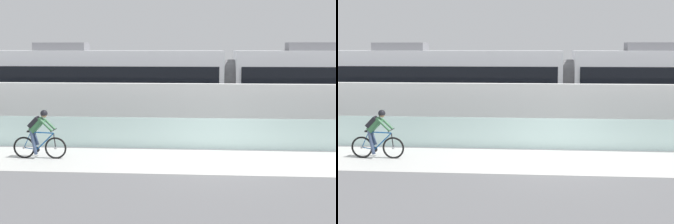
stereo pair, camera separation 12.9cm
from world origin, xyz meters
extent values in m
plane|color=slate|center=(0.00, 0.00, 0.00)|extent=(200.00, 200.00, 0.00)
cube|color=silver|center=(0.00, 0.00, 0.01)|extent=(32.00, 3.20, 0.01)
cube|color=silver|center=(0.00, 1.85, 0.56)|extent=(32.00, 0.05, 1.11)
cube|color=silver|center=(0.00, 3.65, 1.10)|extent=(32.00, 0.36, 2.20)
cube|color=#595654|center=(0.00, 6.13, 0.00)|extent=(32.00, 0.08, 0.01)
cube|color=#595654|center=(0.00, 7.57, 0.00)|extent=(32.00, 0.08, 0.01)
cube|color=silver|center=(-5.15, 6.85, 1.90)|extent=(11.00, 2.50, 3.10)
cube|color=black|center=(-5.15, 6.85, 2.25)|extent=(10.56, 2.54, 1.04)
cube|color=#4C4C51|center=(-5.15, 6.85, 0.53)|extent=(10.78, 2.53, 0.28)
cube|color=slate|center=(-7.13, 6.85, 3.63)|extent=(2.40, 1.10, 0.36)
cube|color=#232326|center=(-8.67, 6.85, 0.36)|extent=(1.40, 1.88, 0.20)
cylinder|color=black|center=(-8.67, 6.13, 0.30)|extent=(0.60, 0.10, 0.60)
cylinder|color=black|center=(-8.67, 7.57, 0.30)|extent=(0.60, 0.10, 0.60)
cube|color=#232326|center=(-1.63, 6.85, 0.36)|extent=(1.40, 1.88, 0.20)
cylinder|color=black|center=(-1.63, 6.13, 0.30)|extent=(0.60, 0.10, 0.60)
cylinder|color=black|center=(-1.63, 7.57, 0.30)|extent=(0.60, 0.10, 0.60)
cube|color=slate|center=(4.37, 6.85, 3.63)|extent=(2.40, 1.10, 0.36)
cube|color=#232326|center=(2.83, 6.85, 0.36)|extent=(1.40, 1.88, 0.20)
cylinder|color=black|center=(2.83, 6.13, 0.30)|extent=(0.60, 0.10, 0.60)
cylinder|color=black|center=(2.83, 7.57, 0.30)|extent=(0.60, 0.10, 0.60)
cylinder|color=#59595B|center=(0.60, 6.85, 1.90)|extent=(0.60, 2.30, 2.30)
torus|color=black|center=(-5.33, 0.00, 0.36)|extent=(0.72, 0.06, 0.72)
cylinder|color=#99999E|center=(-5.33, 0.00, 0.36)|extent=(0.07, 0.10, 0.07)
torus|color=black|center=(-6.38, 0.00, 0.36)|extent=(0.72, 0.06, 0.72)
cylinder|color=#99999E|center=(-6.38, 0.00, 0.36)|extent=(0.07, 0.10, 0.07)
cylinder|color=#144C8C|center=(-5.67, 0.00, 0.57)|extent=(0.60, 0.04, 0.58)
cylinder|color=#144C8C|center=(-6.05, 0.00, 0.59)|extent=(0.22, 0.04, 0.59)
cylinder|color=#144C8C|center=(-5.76, 0.00, 0.86)|extent=(0.76, 0.04, 0.07)
cylinder|color=#144C8C|center=(-6.17, 0.00, 0.33)|extent=(0.43, 0.03, 0.09)
cylinder|color=#144C8C|center=(-6.26, 0.00, 0.62)|extent=(0.27, 0.02, 0.53)
cylinder|color=black|center=(-5.36, 0.00, 0.60)|extent=(0.08, 0.03, 0.49)
cube|color=black|center=(-6.14, 0.00, 0.90)|extent=(0.24, 0.10, 0.05)
cylinder|color=black|center=(-5.38, 0.00, 0.95)|extent=(0.03, 0.58, 0.03)
cylinder|color=#262628|center=(-5.96, 0.00, 0.30)|extent=(0.18, 0.02, 0.18)
cube|color=#33663F|center=(-5.92, 0.00, 1.11)|extent=(0.50, 0.28, 0.51)
cube|color=black|center=(-6.01, 0.00, 1.21)|extent=(0.38, 0.30, 0.38)
sphere|color=#997051|center=(-5.68, 0.00, 1.46)|extent=(0.20, 0.20, 0.20)
sphere|color=black|center=(-5.68, 0.00, 1.49)|extent=(0.23, 0.23, 0.23)
cylinder|color=#33663F|center=(-5.56, -0.16, 1.12)|extent=(0.41, 0.08, 0.41)
cylinder|color=#33663F|center=(-5.56, 0.16, 1.12)|extent=(0.41, 0.08, 0.41)
cylinder|color=#384766|center=(-6.03, -0.09, 0.55)|extent=(0.25, 0.11, 0.79)
cylinder|color=#384766|center=(-6.03, 0.09, 0.69)|extent=(0.25, 0.11, 0.52)
camera|label=1|loc=(-0.61, -14.45, 3.63)|focal=49.64mm
camera|label=2|loc=(-0.48, -14.44, 3.63)|focal=49.64mm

